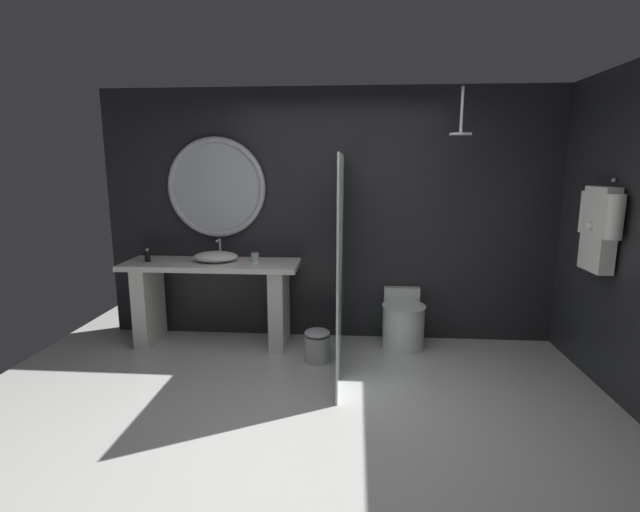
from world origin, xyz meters
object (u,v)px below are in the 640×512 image
at_px(vessel_sink, 216,256).
at_px(soap_dispenser, 148,256).
at_px(round_wall_mirror, 216,187).
at_px(hanging_bathrobe, 599,225).
at_px(toilet, 403,321).
at_px(tumbler_cup, 255,257).
at_px(rain_shower_head, 461,129).
at_px(waste_bin, 317,345).

height_order(vessel_sink, soap_dispenser, vessel_sink).
xyz_separation_m(round_wall_mirror, hanging_bathrobe, (3.41, -0.90, -0.25)).
bearing_deg(round_wall_mirror, toilet, -5.78).
height_order(tumbler_cup, toilet, tumbler_cup).
relative_size(round_wall_mirror, rain_shower_head, 2.50).
distance_m(soap_dispenser, waste_bin, 1.94).
distance_m(round_wall_mirror, toilet, 2.37).
bearing_deg(hanging_bathrobe, waste_bin, 173.83).
distance_m(rain_shower_head, toilet, 1.94).
bearing_deg(waste_bin, toilet, 28.50).
bearing_deg(rain_shower_head, toilet, 147.44).
bearing_deg(waste_bin, tumbler_cup, 148.34).
bearing_deg(vessel_sink, soap_dispenser, -174.77).
bearing_deg(soap_dispenser, rain_shower_head, -2.97).
distance_m(toilet, waste_bin, 0.96).
bearing_deg(tumbler_cup, round_wall_mirror, 151.03).
distance_m(soap_dispenser, round_wall_mirror, 0.99).
height_order(tumbler_cup, round_wall_mirror, round_wall_mirror).
relative_size(soap_dispenser, round_wall_mirror, 0.13).
relative_size(toilet, waste_bin, 1.98).
bearing_deg(soap_dispenser, waste_bin, -11.15).
height_order(rain_shower_head, hanging_bathrobe, rain_shower_head).
height_order(hanging_bathrobe, toilet, hanging_bathrobe).
distance_m(vessel_sink, round_wall_mirror, 0.73).
relative_size(vessel_sink, rain_shower_head, 1.09).
xyz_separation_m(vessel_sink, waste_bin, (1.07, -0.41, -0.76)).
bearing_deg(hanging_bathrobe, tumbler_cup, 167.49).
relative_size(soap_dispenser, waste_bin, 0.43).
bearing_deg(toilet, tumbler_cup, -178.22).
bearing_deg(rain_shower_head, vessel_sink, 174.62).
relative_size(vessel_sink, tumbler_cup, 4.75).
relative_size(vessel_sink, round_wall_mirror, 0.44).
distance_m(vessel_sink, rain_shower_head, 2.64).
xyz_separation_m(tumbler_cup, rain_shower_head, (1.92, -0.22, 1.23)).
bearing_deg(tumbler_cup, waste_bin, -31.66).
relative_size(rain_shower_head, waste_bin, 1.32).
distance_m(soap_dispenser, rain_shower_head, 3.25).
height_order(soap_dispenser, hanging_bathrobe, hanging_bathrobe).
xyz_separation_m(round_wall_mirror, waste_bin, (1.10, -0.65, -1.44)).
distance_m(soap_dispenser, toilet, 2.68).
xyz_separation_m(tumbler_cup, toilet, (1.51, 0.05, -0.65)).
distance_m(hanging_bathrobe, toilet, 1.96).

